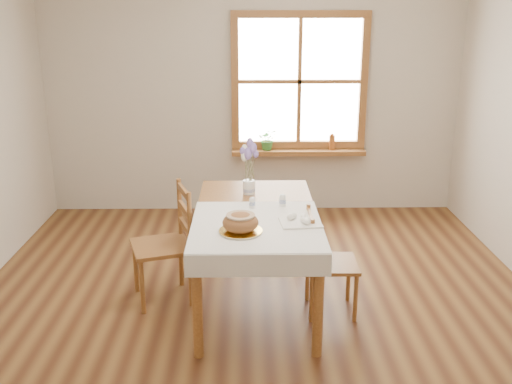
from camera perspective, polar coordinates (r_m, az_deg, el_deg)
The scene contains 18 objects.
ground at distance 4.30m, azimuth 0.06°, elevation -12.74°, with size 5.00×5.00×0.00m, color brown.
room_walls at distance 3.74m, azimuth 0.07°, elevation 10.43°, with size 4.60×5.10×2.65m.
window at distance 6.24m, azimuth 4.36°, elevation 10.97°, with size 1.46×0.08×1.46m.
window_sill at distance 6.31m, azimuth 4.25°, elevation 4.03°, with size 1.46×0.20×0.05m.
dining_table at distance 4.28m, azimuth -0.00°, elevation -2.99°, with size 0.90×1.60×0.75m.
table_linen at distance 3.97m, azimuth 0.07°, elevation -3.33°, with size 0.91×0.99×0.01m, color white.
chair_left at distance 4.46m, azimuth -9.48°, elevation -5.21°, with size 0.43×0.45×0.92m, color #99632F, non-canonical shape.
chair_right at distance 4.29m, azimuth 7.59°, elevation -6.97°, with size 0.37×0.39×0.80m, color #99632F, non-canonical shape.
bread_plate at distance 3.83m, azimuth -1.55°, elevation -3.95°, with size 0.28×0.28×0.02m, color silver.
bread_loaf at distance 3.80m, azimuth -1.56°, elevation -2.91°, with size 0.24×0.24×0.13m, color #925C33.
egg_napkin at distance 4.00m, azimuth 4.46°, elevation -3.04°, with size 0.28×0.24×0.01m, color white.
eggs at distance 3.99m, azimuth 4.47°, elevation -2.64°, with size 0.22×0.19×0.05m, color white, non-canonical shape.
salt_shaker at distance 4.28m, azimuth -0.37°, elevation -1.05°, with size 0.05×0.05×0.09m, color silver.
pepper_shaker at distance 4.32m, azimuth 2.67°, elevation -0.82°, with size 0.05×0.05×0.10m, color silver.
flower_vase at distance 4.62m, azimuth -0.69°, elevation 0.39°, with size 0.10×0.10×0.11m, color silver.
lavender_bouquet at distance 4.56m, azimuth -0.70°, elevation 3.05°, with size 0.18×0.18×0.33m, color #745DA5, non-canonical shape.
potted_plant at distance 6.26m, azimuth 1.18°, elevation 5.04°, with size 0.21×0.23×0.18m, color #347930.
amber_bottle at distance 6.33m, azimuth 7.60°, elevation 5.03°, with size 0.06×0.06×0.18m, color #A1531D.
Camera 1 is at (-0.06, -3.71, 2.18)m, focal length 40.00 mm.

